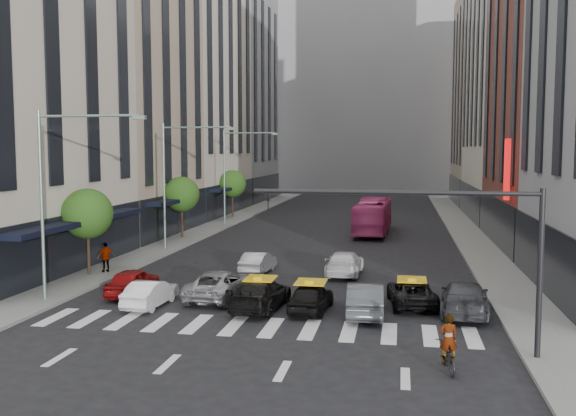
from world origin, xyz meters
The scene contains 33 objects.
ground centered at (0.00, 0.00, 0.00)m, with size 160.00×160.00×0.00m, color black.
sidewalk_left centered at (-11.50, 30.00, 0.07)m, with size 3.00×96.00×0.15m, color slate.
sidewalk_right centered at (11.50, 30.00, 0.07)m, with size 3.00×96.00×0.15m, color slate.
building_left_a centered at (-17.00, 11.00, 14.00)m, with size 8.00×18.00×28.00m, color beige.
building_left_b centered at (-17.00, 28.00, 12.00)m, with size 8.00×16.00×24.00m, color tan.
building_left_c centered at (-17.00, 46.00, 18.00)m, with size 8.00×20.00×36.00m, color beige.
building_left_d centered at (-17.00, 65.00, 15.00)m, with size 8.00×18.00×30.00m, color gray.
building_right_b centered at (17.00, 27.00, 13.00)m, with size 8.00×18.00×26.00m, color brown.
building_right_c centered at (17.00, 46.00, 20.00)m, with size 8.00×20.00×40.00m, color beige.
building_right_d centered at (17.00, 65.00, 14.00)m, with size 8.00×18.00×28.00m, color tan.
building_far centered at (0.00, 85.00, 18.00)m, with size 30.00×10.00×36.00m, color gray.
tree_near centered at (-11.80, 10.00, 3.65)m, with size 2.88×2.88×4.95m.
tree_mid centered at (-11.80, 26.00, 3.65)m, with size 2.88×2.88×4.95m.
tree_far centered at (-11.80, 42.00, 3.65)m, with size 2.88×2.88×4.95m.
streetlamp_near centered at (-10.04, 4.00, 5.90)m, with size 5.38×0.25×9.00m.
streetlamp_mid centered at (-10.04, 20.00, 5.90)m, with size 5.38×0.25×9.00m.
streetlamp_far centered at (-10.04, 36.00, 5.90)m, with size 5.38×0.25×9.00m.
traffic_signal centered at (7.69, -1.00, 4.47)m, with size 10.10×0.20×6.00m.
liberty_sign centered at (12.60, 20.00, 6.00)m, with size 0.30×0.70×4.00m.
car_red centered at (-7.40, 6.03, 0.69)m, with size 1.63×4.06×1.38m, color maroon.
car_white_front centered at (-5.67, 4.08, 0.62)m, with size 1.32×3.78×1.24m, color silver.
car_silver centered at (-2.90, 6.08, 0.71)m, with size 2.34×5.08×1.41m, color #999A9E.
taxi_left centered at (-0.50, 4.46, 0.70)m, with size 1.96×4.83×1.40m, color black.
taxi_center centered at (1.84, 4.42, 0.66)m, with size 1.56×3.89×1.32m, color black.
car_grey_mid centered at (4.30, 4.17, 0.74)m, with size 1.56×4.47×1.47m, color #3F4247.
taxi_right centered at (6.34, 6.28, 0.61)m, with size 2.03×4.39×1.22m, color black.
car_grey_curb centered at (8.63, 5.16, 0.73)m, with size 2.05×5.05×1.46m, color #37393E.
car_row2_left centered at (-2.51, 12.91, 0.63)m, with size 1.34×3.85×1.27m, color #A2A3A7.
car_row2_right centered at (2.61, 13.16, 0.69)m, with size 1.94×4.77×1.38m, color silver.
bus centered at (3.43, 31.96, 1.51)m, with size 2.54×10.87×3.03m, color #D23D83.
motorcycle centered at (7.38, -2.55, 0.48)m, with size 0.63×1.81×0.95m, color black.
rider centered at (7.38, -2.55, 1.79)m, with size 0.61×0.40×1.67m, color gray.
pedestrian_far centered at (-11.16, 10.86, 1.02)m, with size 1.02×0.42×1.73m, color gray.
Camera 1 is at (5.75, -23.77, 7.32)m, focal length 40.00 mm.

